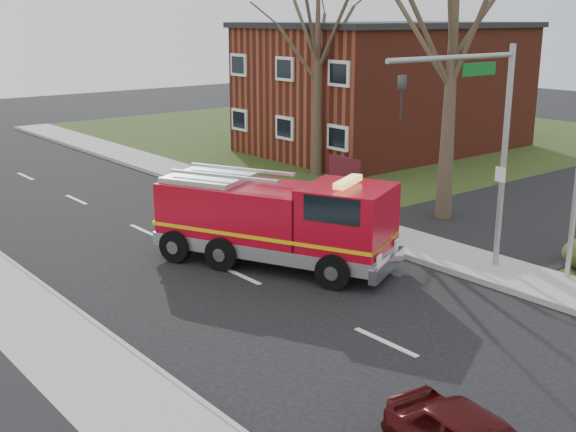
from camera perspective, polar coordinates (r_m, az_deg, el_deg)
ground at (r=17.71m, az=7.72°, el=-9.88°), size 120.00×120.00×0.00m
sidewalk_right at (r=22.31m, az=18.76°, el=-4.93°), size 2.40×80.00×0.15m
sidewalk_left at (r=14.29m, az=-10.32°, el=-16.30°), size 2.40×80.00×0.15m
brick_building at (r=42.38m, az=7.83°, el=10.08°), size 15.40×10.40×7.25m
health_center_sign at (r=32.96m, az=4.49°, el=3.77°), size 0.12×2.00×1.40m
bare_tree_near at (r=27.16m, az=13.01°, el=14.83°), size 6.00×6.00×12.00m
bare_tree_far at (r=34.48m, az=2.37°, el=13.71°), size 5.25×5.25×10.50m
traffic_signal_mast at (r=21.22m, az=14.96°, el=7.28°), size 5.29×0.18×6.80m
fire_engine at (r=22.44m, az=-0.86°, el=-0.54°), size 5.38×7.77×2.98m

